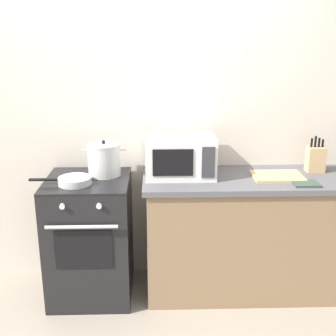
{
  "coord_description": "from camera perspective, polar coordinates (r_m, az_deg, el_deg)",
  "views": [
    {
      "loc": [
        0.14,
        -2.37,
        1.92
      ],
      "look_at": [
        0.23,
        0.6,
        1.0
      ],
      "focal_mm": 46.5,
      "sensor_mm": 36.0,
      "label": 1
    }
  ],
  "objects": [
    {
      "name": "back_wall",
      "position": [
        3.41,
        0.97,
        5.88
      ],
      "size": [
        4.4,
        0.1,
        2.5
      ],
      "primitive_type": "cube",
      "color": "silver",
      "rests_on": "ground_plane"
    },
    {
      "name": "knife_block",
      "position": [
        3.45,
        18.77,
        1.15
      ],
      "size": [
        0.13,
        0.1,
        0.27
      ],
      "color": "tan",
      "rests_on": "countertop_right"
    },
    {
      "name": "stock_pot",
      "position": [
        3.21,
        -8.37,
        1.11
      ],
      "size": [
        0.33,
        0.24,
        0.27
      ],
      "color": "silver",
      "rests_on": "stove"
    },
    {
      "name": "oven_mitt",
      "position": [
        3.15,
        17.6,
        -1.96
      ],
      "size": [
        0.18,
        0.14,
        0.02
      ],
      "primitive_type": "cube",
      "color": "#384C42",
      "rests_on": "countertop_right"
    },
    {
      "name": "stove",
      "position": [
        3.34,
        -10.14,
        -8.96
      ],
      "size": [
        0.6,
        0.64,
        0.92
      ],
      "color": "black",
      "rests_on": "ground_plane"
    },
    {
      "name": "countertop_right",
      "position": [
        3.25,
        11.87,
        -1.48
      ],
      "size": [
        1.7,
        0.6,
        0.04
      ],
      "primitive_type": "cube",
      "color": "#59595E",
      "rests_on": "lower_cabinet_right"
    },
    {
      "name": "lower_cabinet_right",
      "position": [
        3.42,
        11.39,
        -8.8
      ],
      "size": [
        1.64,
        0.56,
        0.88
      ],
      "primitive_type": "cube",
      "color": "#8C7051",
      "rests_on": "ground_plane"
    },
    {
      "name": "frying_pan",
      "position": [
        3.08,
        -12.25,
        -1.63
      ],
      "size": [
        0.43,
        0.23,
        0.05
      ],
      "color": "silver",
      "rests_on": "stove"
    },
    {
      "name": "cutting_board",
      "position": [
        3.25,
        14.14,
        -1.05
      ],
      "size": [
        0.36,
        0.26,
        0.02
      ],
      "primitive_type": "cube",
      "color": "tan",
      "rests_on": "countertop_right"
    },
    {
      "name": "microwave",
      "position": [
        3.17,
        1.6,
        1.64
      ],
      "size": [
        0.5,
        0.37,
        0.3
      ],
      "color": "white",
      "rests_on": "countertop_right"
    }
  ]
}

